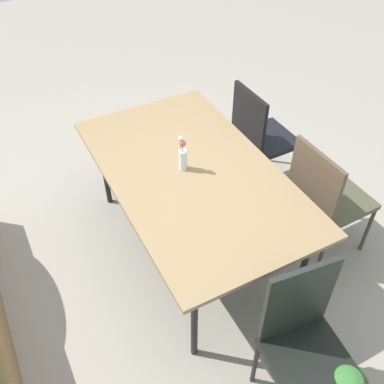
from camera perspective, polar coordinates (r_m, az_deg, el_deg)
ground_plane at (r=3.48m, az=-1.05°, el=-7.43°), size 12.00×12.00×0.00m
dining_table at (r=2.98m, az=0.00°, el=1.95°), size 1.83×1.06×0.77m
chair_end_left at (r=2.49m, az=14.09°, el=-17.64°), size 0.46×0.46×1.01m
chair_near_right at (r=3.73m, az=8.61°, el=7.38°), size 0.45×0.45×0.96m
chair_near_left at (r=3.26m, az=16.65°, el=-0.31°), size 0.49×0.49×0.95m
flower_vase at (r=2.91m, az=-1.18°, el=4.59°), size 0.06×0.06×0.27m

